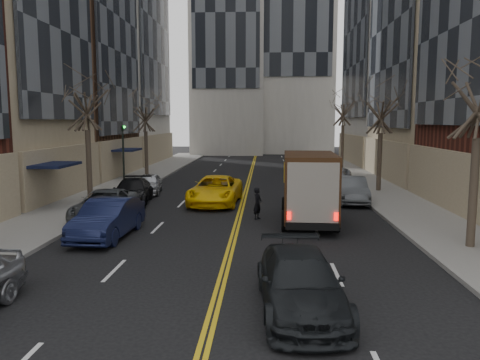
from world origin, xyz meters
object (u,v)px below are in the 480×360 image
at_px(ups_truck, 309,188).
at_px(pedestrian, 258,203).
at_px(observer_sedan, 300,283).
at_px(taxi, 215,190).

distance_m(ups_truck, pedestrian, 2.66).
bearing_deg(pedestrian, ups_truck, -85.41).
height_order(ups_truck, observer_sedan, ups_truck).
distance_m(ups_truck, observer_sedan, 10.16).
bearing_deg(ups_truck, taxi, 136.62).
bearing_deg(observer_sedan, pedestrian, 92.74).
relative_size(ups_truck, observer_sedan, 1.20).
distance_m(observer_sedan, taxi, 15.44).
bearing_deg(taxi, observer_sedan, -72.89).
height_order(taxi, pedestrian, taxi).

